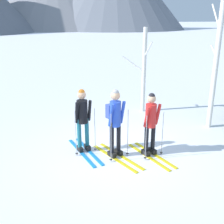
% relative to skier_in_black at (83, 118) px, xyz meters
% --- Properties ---
extents(ground_plane, '(400.00, 400.00, 0.00)m').
position_rel_skier_in_black_xyz_m(ground_plane, '(0.92, -0.36, -0.95)').
color(ground_plane, white).
extents(skier_in_black, '(0.72, 1.81, 1.74)m').
position_rel_skier_in_black_xyz_m(skier_in_black, '(0.00, 0.00, 0.00)').
color(skier_in_black, '#1E84D1').
rests_on(skier_in_black, ground).
extents(skier_in_blue, '(0.98, 1.78, 1.81)m').
position_rel_skier_in_black_xyz_m(skier_in_blue, '(0.75, -0.49, 0.08)').
color(skier_in_blue, yellow).
rests_on(skier_in_blue, ground).
extents(skier_in_red, '(0.79, 1.71, 1.70)m').
position_rel_skier_in_black_xyz_m(skier_in_red, '(1.66, -0.65, -0.03)').
color(skier_in_red, yellow).
rests_on(skier_in_red, ground).
extents(birch_tree_tall, '(0.57, 0.84, 4.13)m').
position_rel_skier_in_black_xyz_m(birch_tree_tall, '(4.31, 0.73, 1.18)').
color(birch_tree_tall, silver).
rests_on(birch_tree_tall, ground).
extents(birch_tree_slender, '(0.84, 0.98, 3.15)m').
position_rel_skier_in_black_xyz_m(birch_tree_slender, '(2.73, 2.82, 0.66)').
color(birch_tree_slender, silver).
rests_on(birch_tree_slender, ground).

